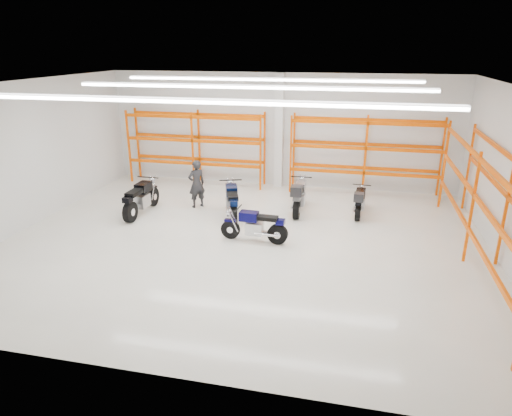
% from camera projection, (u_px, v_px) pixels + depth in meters
% --- Properties ---
extents(ground, '(14.00, 14.00, 0.00)m').
position_uv_depth(ground, '(244.00, 241.00, 13.52)').
color(ground, beige).
rests_on(ground, ground).
extents(room_shell, '(14.02, 12.02, 4.51)m').
position_uv_depth(room_shell, '(243.00, 131.00, 12.44)').
color(room_shell, silver).
rests_on(room_shell, ground).
extents(motorcycle_main, '(2.04, 0.68, 1.00)m').
position_uv_depth(motorcycle_main, '(257.00, 227.00, 13.35)').
color(motorcycle_main, black).
rests_on(motorcycle_main, ground).
extents(motorcycle_back_a, '(0.78, 2.36, 1.16)m').
position_uv_depth(motorcycle_back_a, '(140.00, 199.00, 15.47)').
color(motorcycle_back_a, black).
rests_on(motorcycle_back_a, ground).
extents(motorcycle_back_b, '(1.02, 2.24, 1.14)m').
position_uv_depth(motorcycle_back_b, '(232.00, 202.00, 15.20)').
color(motorcycle_back_b, black).
rests_on(motorcycle_back_b, ground).
extents(motorcycle_back_c, '(0.75, 2.34, 1.20)m').
position_uv_depth(motorcycle_back_c, '(299.00, 197.00, 15.62)').
color(motorcycle_back_c, black).
rests_on(motorcycle_back_c, ground).
extents(motorcycle_back_d, '(0.63, 1.97, 1.01)m').
position_uv_depth(motorcycle_back_d, '(359.00, 202.00, 15.39)').
color(motorcycle_back_d, black).
rests_on(motorcycle_back_d, ground).
extents(standing_man, '(0.73, 0.73, 1.71)m').
position_uv_depth(standing_man, '(197.00, 184.00, 16.11)').
color(standing_man, black).
rests_on(standing_man, ground).
extents(structural_column, '(0.32, 0.32, 4.50)m').
position_uv_depth(structural_column, '(279.00, 131.00, 18.11)').
color(structural_column, white).
rests_on(structural_column, ground).
extents(pallet_racking_back_left, '(5.67, 0.87, 3.00)m').
position_uv_depth(pallet_racking_back_left, '(196.00, 141.00, 18.66)').
color(pallet_racking_back_left, '#F44100').
rests_on(pallet_racking_back_left, ground).
extents(pallet_racking_back_right, '(5.67, 0.87, 3.00)m').
position_uv_depth(pallet_racking_back_right, '(366.00, 149.00, 17.26)').
color(pallet_racking_back_right, '#F44100').
rests_on(pallet_racking_back_right, ground).
extents(pallet_racking_side, '(0.87, 9.07, 3.00)m').
position_uv_depth(pallet_racking_side, '(491.00, 198.00, 11.58)').
color(pallet_racking_side, '#F44100').
rests_on(pallet_racking_side, ground).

